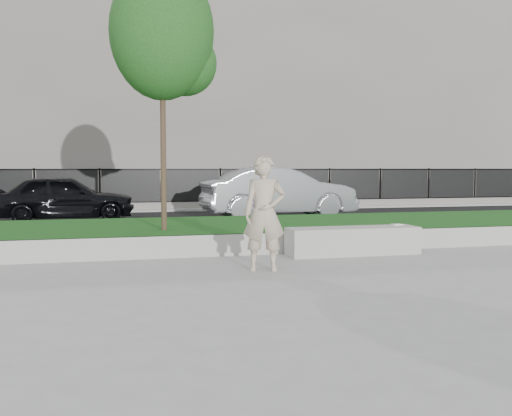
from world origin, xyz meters
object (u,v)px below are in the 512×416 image
object	(u,v)px
stone_bench	(353,241)
car_silver	(279,192)
man	(264,213)
young_tree	(166,38)
book	(397,225)
car_dark	(64,198)

from	to	relation	value
stone_bench	car_silver	size ratio (longest dim) A/B	0.51
man	young_tree	size ratio (longest dim) A/B	0.35
stone_bench	book	distance (m)	1.03
car_dark	stone_bench	bearing A→B (deg)	-146.60
car_silver	stone_bench	bearing A→B (deg)	170.17
man	young_tree	world-z (taller)	young_tree
stone_bench	car_dark	distance (m)	9.84
book	car_silver	distance (m)	7.49
young_tree	stone_bench	bearing A→B (deg)	-24.08
young_tree	car_dark	world-z (taller)	young_tree
young_tree	car_dark	xyz separation A→B (m)	(-2.44, 6.50, -3.40)
man	young_tree	bearing A→B (deg)	128.96
man	book	world-z (taller)	man
book	car_silver	world-z (taller)	car_silver
car_dark	car_silver	world-z (taller)	car_silver
book	car_silver	xyz separation A→B (m)	(-0.17, 7.48, 0.32)
book	car_dark	size ratio (longest dim) A/B	0.05
stone_bench	book	xyz separation A→B (m)	(0.98, 0.15, 0.27)
man	book	distance (m)	3.35
stone_bench	car_silver	world-z (taller)	car_silver
man	young_tree	distance (m)	4.39
man	book	size ratio (longest dim) A/B	8.95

